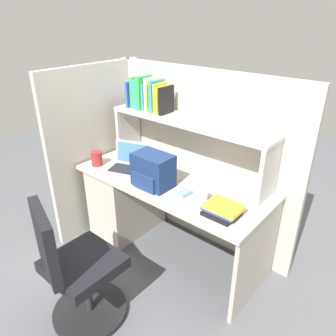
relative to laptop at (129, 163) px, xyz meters
name	(u,v)px	position (x,y,z in m)	size (l,w,h in m)	color
ground_plane	(172,251)	(0.40, 0.09, -0.78)	(8.00, 8.00, 0.00)	#595B60
desk	(139,198)	(0.01, 0.09, -0.38)	(1.60, 0.70, 0.73)	beige
cubicle_partition_rear	(200,159)	(0.40, 0.47, -0.01)	(1.84, 0.05, 1.55)	#B2ADA0
cubicle_partition_left	(99,149)	(-0.45, 0.04, -0.01)	(0.05, 1.06, 1.55)	#B2ADA0
overhead_hutch	(188,131)	(0.40, 0.29, 0.30)	(1.44, 0.28, 0.45)	beige
reference_books_on_shelf	(149,95)	(-0.02, 0.29, 0.52)	(0.40, 0.19, 0.28)	blue
laptop	(129,163)	(0.00, 0.00, 0.00)	(0.38, 0.34, 0.22)	#B7BABF
backpack	(153,171)	(0.35, -0.08, 0.07)	(0.30, 0.23, 0.26)	navy
computer_mouse	(185,193)	(0.63, -0.04, -0.03)	(0.06, 0.10, 0.03)	#7299C6
paper_cup	(204,196)	(0.78, -0.02, -0.01)	(0.08, 0.08, 0.09)	white
snack_canister	(97,158)	(-0.26, -0.13, 0.01)	(0.10, 0.10, 0.13)	maroon
desk_book_stack	(223,210)	(0.97, -0.07, -0.01)	(0.25, 0.20, 0.07)	black
office_chair	(76,274)	(0.36, -0.84, -0.39)	(0.52, 0.54, 0.93)	black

